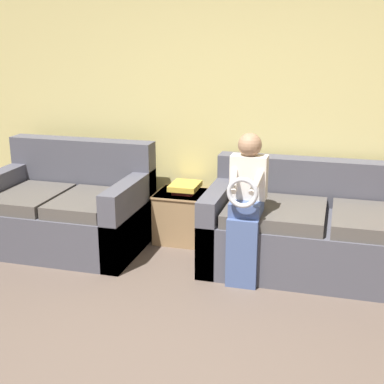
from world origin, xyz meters
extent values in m
cube|color=#DBCC7F|center=(0.00, 2.71, 1.27)|extent=(7.19, 0.06, 2.55)
cube|color=#4C4C56|center=(0.82, 2.11, 0.23)|extent=(2.03, 0.98, 0.45)
cube|color=#4C4C56|center=(0.82, 2.50, 0.66)|extent=(2.03, 0.20, 0.42)
cube|color=#4C4C56|center=(-0.11, 2.11, 0.33)|extent=(0.16, 0.98, 0.66)
cube|color=#514C47|center=(0.40, 2.01, 0.51)|extent=(0.80, 0.74, 0.11)
cube|color=#514C47|center=(1.25, 2.01, 0.51)|extent=(0.80, 0.74, 0.11)
cube|color=#4C4C56|center=(-1.54, 2.00, 0.21)|extent=(1.45, 0.99, 0.42)
cube|color=#4C4C56|center=(-1.54, 2.40, 0.69)|extent=(1.45, 0.20, 0.53)
cube|color=#4C4C56|center=(-2.19, 2.00, 0.34)|extent=(0.16, 0.99, 0.69)
cube|color=#4C4C56|center=(-0.90, 2.00, 0.34)|extent=(0.16, 0.99, 0.69)
cube|color=#514C47|center=(-1.83, 1.90, 0.48)|extent=(0.53, 0.75, 0.11)
cube|color=#514C47|center=(-1.26, 1.90, 0.48)|extent=(0.53, 0.75, 0.11)
cube|color=#475B8E|center=(0.19, 1.62, 0.28)|extent=(0.24, 0.10, 0.56)
cube|color=#475B8E|center=(0.19, 1.76, 0.62)|extent=(0.24, 0.28, 0.11)
cube|color=silver|center=(0.19, 1.83, 0.84)|extent=(0.29, 0.14, 0.35)
sphere|color=#A37A5B|center=(0.19, 1.83, 1.10)|extent=(0.19, 0.19, 0.19)
torus|color=silver|center=(0.19, 1.56, 0.79)|extent=(0.24, 0.04, 0.24)
cylinder|color=silver|center=(0.10, 1.69, 0.87)|extent=(0.10, 0.30, 0.20)
cylinder|color=silver|center=(0.29, 1.69, 0.87)|extent=(0.10, 0.30, 0.20)
cube|color=#9E7A51|center=(-0.51, 2.44, 0.24)|extent=(0.53, 0.43, 0.48)
cube|color=tan|center=(-0.51, 2.44, 0.47)|extent=(0.55, 0.45, 0.02)
cube|color=#BC3833|center=(-0.51, 2.44, 0.50)|extent=(0.19, 0.23, 0.04)
cube|color=gold|center=(-0.51, 2.44, 0.55)|extent=(0.26, 0.32, 0.05)
camera|label=1|loc=(0.85, -2.21, 1.94)|focal=50.00mm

